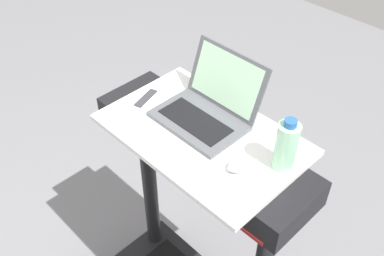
{
  "coord_description": "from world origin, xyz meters",
  "views": [
    {
      "loc": [
        0.82,
        -0.15,
        2.18
      ],
      "look_at": [
        0.0,
        0.65,
        1.18
      ],
      "focal_mm": 41.53,
      "sensor_mm": 36.0,
      "label": 1
    }
  ],
  "objects_px": {
    "computer_mouse": "(240,164)",
    "water_bottle": "(286,146)",
    "tv_remote": "(146,100)",
    "laptop": "(208,107)"
  },
  "relations": [
    {
      "from": "computer_mouse",
      "to": "tv_remote",
      "type": "xyz_separation_m",
      "value": [
        -0.48,
        0.0,
        -0.01
      ]
    },
    {
      "from": "computer_mouse",
      "to": "water_bottle",
      "type": "height_order",
      "value": "water_bottle"
    },
    {
      "from": "computer_mouse",
      "to": "water_bottle",
      "type": "relative_size",
      "value": 0.51
    },
    {
      "from": "laptop",
      "to": "computer_mouse",
      "type": "distance_m",
      "value": 0.28
    },
    {
      "from": "computer_mouse",
      "to": "laptop",
      "type": "bearing_deg",
      "value": 164.25
    },
    {
      "from": "computer_mouse",
      "to": "water_bottle",
      "type": "bearing_deg",
      "value": 55.11
    },
    {
      "from": "laptop",
      "to": "tv_remote",
      "type": "distance_m",
      "value": 0.25
    },
    {
      "from": "computer_mouse",
      "to": "tv_remote",
      "type": "distance_m",
      "value": 0.48
    },
    {
      "from": "laptop",
      "to": "tv_remote",
      "type": "bearing_deg",
      "value": -157.26
    },
    {
      "from": "water_bottle",
      "to": "tv_remote",
      "type": "height_order",
      "value": "water_bottle"
    }
  ]
}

